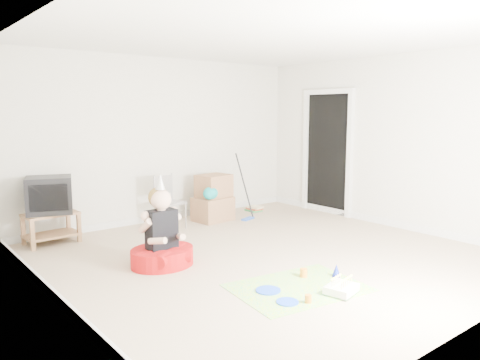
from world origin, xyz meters
TOP-DOWN VIEW (x-y plane):
  - ground at (0.00, 0.00)m, footprint 5.00×5.00m
  - doorway_recess at (2.48, 1.20)m, footprint 0.02×0.90m
  - tv_stand at (-1.90, 2.19)m, footprint 0.69×0.46m
  - crt_tv at (-1.90, 2.19)m, footprint 0.69×0.63m
  - folding_chair at (-0.25, 1.89)m, footprint 0.43×0.41m
  - cardboard_boxes at (0.57, 1.94)m, footprint 0.65×0.53m
  - floor_mop at (1.05, 1.63)m, footprint 0.28×0.35m
  - book_pile at (1.55, 2.07)m, footprint 0.22×0.27m
  - seated_woman at (-1.20, 0.46)m, footprint 0.76×0.76m
  - party_mat at (-0.48, -1.01)m, footprint 1.42×1.12m
  - birthday_cake at (-0.26, -1.38)m, footprint 0.36×0.31m
  - blue_plate_near at (-0.78, -0.89)m, footprint 0.31×0.31m
  - blue_plate_far at (-0.83, -1.21)m, footprint 0.28×0.28m
  - orange_cup_near at (-0.22, -0.83)m, footprint 0.09×0.09m
  - orange_cup_far at (-0.68, -1.33)m, footprint 0.08×0.08m
  - blue_party_hat at (0.06, -1.05)m, footprint 0.10×0.10m

SIDE VIEW (x-z plane):
  - ground at x=0.00m, z-range 0.00..0.00m
  - party_mat at x=-0.48m, z-range 0.00..0.01m
  - blue_plate_far at x=-0.83m, z-range 0.01..0.02m
  - blue_plate_near at x=-0.78m, z-range 0.01..0.02m
  - orange_cup_far at x=-0.68m, z-range 0.01..0.08m
  - book_pile at x=1.55m, z-range 0.00..0.09m
  - birthday_cake at x=-0.26m, z-range -0.03..0.12m
  - orange_cup_near at x=-0.22m, z-range 0.01..0.10m
  - blue_party_hat at x=0.06m, z-range 0.01..0.14m
  - seated_woman at x=-1.20m, z-range -0.30..0.77m
  - tv_stand at x=-1.90m, z-range 0.04..0.46m
  - floor_mop at x=1.05m, z-range -0.27..0.80m
  - cardboard_boxes at x=0.57m, z-range -0.01..0.73m
  - folding_chair at x=-0.25m, z-range -0.01..0.81m
  - crt_tv at x=-1.90m, z-range 0.42..0.90m
  - doorway_recess at x=2.48m, z-range 0.00..2.05m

